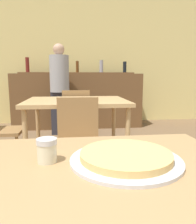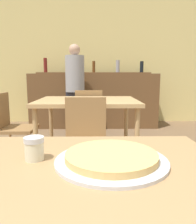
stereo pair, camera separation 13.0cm
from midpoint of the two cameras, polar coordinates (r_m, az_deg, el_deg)
wall_back at (r=5.07m, az=-6.30°, el=13.21°), size 8.00×0.05×2.80m
dining_table_near at (r=0.83m, az=-3.05°, el=-19.24°), size 1.00×0.73×0.73m
dining_table_far at (r=2.55m, az=-7.04°, el=1.43°), size 1.14×0.89×0.78m
bar_counter at (r=4.58m, az=-6.07°, el=3.01°), size 2.60×0.56×1.10m
bar_back_shelf at (r=4.70m, az=-6.30°, el=10.55°), size 2.39×0.24×0.33m
chair_far_side_front at (r=1.98m, az=-7.02°, el=-6.82°), size 0.40×0.40×0.85m
chair_far_side_back at (r=3.19m, az=-6.91°, el=-0.70°), size 0.40×0.40×0.85m
pizza_tray at (r=0.82m, az=2.64°, el=-11.78°), size 0.41×0.41×0.04m
cheese_shaker at (r=0.84m, az=-17.64°, el=-9.55°), size 0.07×0.07×0.09m
person_standing at (r=3.99m, az=-10.91°, el=6.58°), size 0.34×0.34×1.61m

